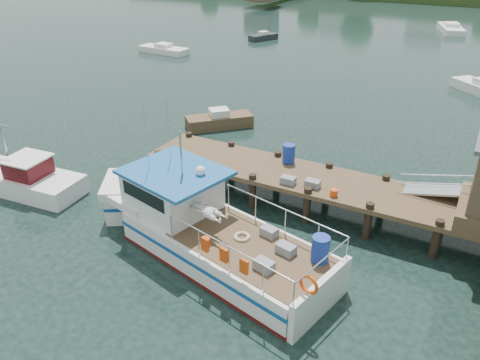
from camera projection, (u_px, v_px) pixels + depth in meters
The scene contains 8 objects.
ground_plane at pixel (275, 197), 21.29m from camera, with size 160.00×160.00×0.00m, color black.
dock at pixel (435, 186), 17.50m from camera, with size 16.60×3.00×4.78m.
lobster_boat at pixel (199, 226), 17.40m from camera, with size 11.17×5.34×5.39m.
work_boat at pixel (19, 178), 21.70m from camera, with size 6.93×2.62×3.63m.
moored_rowboat at pixel (219, 120), 28.73m from camera, with size 3.80×3.84×1.17m.
moored_a at pixel (164, 50), 46.69m from camera, with size 5.27×2.00×0.96m.
moored_d at pixel (451, 29), 56.72m from camera, with size 4.00×6.85×1.10m.
moored_e at pixel (263, 37), 52.53m from camera, with size 2.49×3.61×0.95m.
Camera 1 is at (7.40, -17.00, 10.61)m, focal length 35.00 mm.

